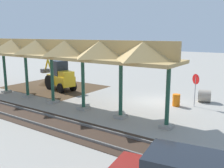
% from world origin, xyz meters
% --- Properties ---
extents(ground_plane, '(120.00, 120.00, 0.00)m').
position_xyz_m(ground_plane, '(0.00, 0.00, 0.00)').
color(ground_plane, '#9E998E').
extents(dirt_work_zone, '(9.10, 7.00, 0.01)m').
position_xyz_m(dirt_work_zone, '(10.96, 0.67, 0.00)').
color(dirt_work_zone, '#4C3823').
rests_on(dirt_work_zone, ground).
extents(platform_canopy, '(19.88, 3.20, 4.90)m').
position_xyz_m(platform_canopy, '(6.53, 4.90, 4.16)').
color(platform_canopy, '#9E998E').
rests_on(platform_canopy, ground).
extents(rail_tracks, '(60.00, 2.58, 0.15)m').
position_xyz_m(rail_tracks, '(0.00, 8.10, 0.03)').
color(rail_tracks, slate).
rests_on(rail_tracks, ground).
extents(stop_sign, '(0.63, 0.48, 2.43)m').
position_xyz_m(stop_sign, '(-2.80, -0.39, 1.76)').
color(stop_sign, gray).
rests_on(stop_sign, ground).
extents(backhoe, '(5.22, 2.43, 2.82)m').
position_xyz_m(backhoe, '(9.55, 1.24, 1.27)').
color(backhoe, yellow).
rests_on(backhoe, ground).
extents(dirt_mound, '(4.57, 4.57, 1.48)m').
position_xyz_m(dirt_mound, '(12.51, 0.07, 0.00)').
color(dirt_mound, '#4C3823').
rests_on(dirt_mound, ground).
extents(concrete_pipe, '(1.16, 1.20, 0.98)m').
position_xyz_m(concrete_pipe, '(-3.07, -2.09, 0.49)').
color(concrete_pipe, '#9E9384').
rests_on(concrete_pipe, ground).
extents(traffic_barrel, '(0.56, 0.56, 0.90)m').
position_xyz_m(traffic_barrel, '(-1.66, 0.29, 0.45)').
color(traffic_barrel, orange).
rests_on(traffic_barrel, ground).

